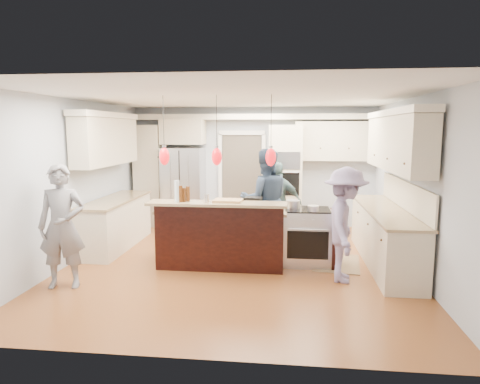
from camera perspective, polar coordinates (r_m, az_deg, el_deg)
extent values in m
plane|color=#985A29|center=(7.17, -0.32, -9.54)|extent=(6.00, 6.00, 0.00)
cube|color=#B2BCC6|center=(9.85, 1.72, 3.37)|extent=(5.50, 0.04, 2.70)
cube|color=#B2BCC6|center=(3.95, -5.41, -4.10)|extent=(5.50, 0.04, 2.70)
cube|color=#B2BCC6|center=(7.70, -21.11, 1.43)|extent=(0.04, 6.00, 2.70)
cube|color=#B2BCC6|center=(7.11, 22.28, 0.84)|extent=(0.04, 6.00, 2.70)
cube|color=white|center=(6.84, -0.33, 12.52)|extent=(5.50, 6.00, 0.04)
cube|color=#B7B7BC|center=(9.79, -7.55, 0.62)|extent=(0.90, 0.70, 1.80)
cube|color=beige|center=(9.51, 6.06, 1.93)|extent=(0.72, 0.64, 2.30)
cube|color=black|center=(9.15, 6.08, 4.20)|extent=(0.60, 0.02, 0.35)
cube|color=black|center=(9.20, 6.04, 1.09)|extent=(0.60, 0.02, 0.50)
cylinder|color=#B7B7BC|center=(9.13, 6.06, 2.62)|extent=(0.55, 0.02, 0.02)
cube|color=beige|center=(10.04, -11.93, 2.14)|extent=(0.60, 0.58, 2.30)
cube|color=beige|center=(9.77, -7.60, 7.96)|extent=(0.95, 0.58, 0.55)
cube|color=beige|center=(9.65, 12.42, 6.64)|extent=(1.70, 0.35, 0.85)
cube|color=beige|center=(9.62, 1.65, 9.99)|extent=(5.30, 0.38, 0.12)
cube|color=#4C443A|center=(9.89, 0.26, 1.64)|extent=(0.90, 0.06, 2.10)
cube|color=white|center=(9.79, 0.24, 7.91)|extent=(1.04, 0.06, 0.10)
cube|color=beige|center=(7.47, 18.68, -5.75)|extent=(0.60, 3.00, 0.88)
cube|color=tan|center=(7.37, 18.84, -2.28)|extent=(0.64, 3.05, 0.04)
cube|color=beige|center=(7.29, 20.17, 6.09)|extent=(0.35, 3.00, 0.85)
cube|color=beige|center=(7.29, 20.28, 9.87)|extent=(0.37, 3.10, 0.10)
cube|color=beige|center=(8.41, -16.16, -4.09)|extent=(0.60, 2.20, 0.88)
cube|color=tan|center=(8.33, -16.29, -0.99)|extent=(0.64, 2.25, 0.04)
cube|color=beige|center=(8.28, -17.36, 6.43)|extent=(0.35, 2.20, 0.85)
cube|color=beige|center=(8.27, -17.45, 9.75)|extent=(0.37, 2.30, 0.10)
cube|color=black|center=(7.22, -2.16, -5.78)|extent=(2.00, 1.00, 0.88)
cube|color=tan|center=(7.13, -2.18, -2.19)|extent=(2.10, 1.10, 0.04)
cube|color=black|center=(6.66, -2.88, -6.10)|extent=(2.00, 0.12, 1.08)
cube|color=tan|center=(6.41, -3.12, -1.56)|extent=(2.10, 0.42, 0.04)
cube|color=black|center=(7.26, 1.78, -1.25)|extent=(0.30, 0.26, 0.14)
cube|color=#B7B7BC|center=(7.15, 8.90, -5.93)|extent=(0.76, 0.66, 0.90)
cube|color=black|center=(6.84, 9.01, -7.03)|extent=(0.65, 0.01, 0.45)
cube|color=black|center=(7.06, 8.98, -2.31)|extent=(0.72, 0.59, 0.02)
cube|color=black|center=(7.19, 12.18, -6.04)|extent=(0.06, 0.71, 0.88)
cylinder|color=black|center=(6.54, -10.17, 9.30)|extent=(0.01, 0.01, 0.75)
ellipsoid|color=red|center=(6.55, -10.05, 4.70)|extent=(0.15, 0.15, 0.26)
cylinder|color=black|center=(6.36, -3.14, 9.45)|extent=(0.01, 0.01, 0.75)
ellipsoid|color=red|center=(6.37, -3.11, 4.72)|extent=(0.15, 0.15, 0.26)
cylinder|color=black|center=(6.28, 4.18, 9.45)|extent=(0.01, 0.01, 0.75)
ellipsoid|color=red|center=(6.29, 4.13, 4.66)|extent=(0.15, 0.15, 0.26)
imported|color=slate|center=(6.43, -22.64, -4.25)|extent=(0.71, 0.54, 1.74)
imported|color=#27364C|center=(7.74, 3.35, -1.11)|extent=(1.04, 0.89, 1.86)
imported|color=#435D5E|center=(8.38, 5.07, -1.38)|extent=(0.97, 0.52, 1.58)
imported|color=#8779A3|center=(6.37, 13.86, -4.27)|extent=(0.76, 1.15, 1.67)
cube|color=olive|center=(7.36, 12.75, -9.22)|extent=(0.86, 1.15, 0.01)
cylinder|color=silver|center=(6.47, -8.39, 0.09)|extent=(0.09, 0.09, 0.33)
cylinder|color=#4E280E|center=(6.51, -6.96, -0.24)|extent=(0.06, 0.06, 0.23)
cylinder|color=#4E280E|center=(6.47, -7.92, -0.23)|extent=(0.08, 0.08, 0.25)
cylinder|color=#4E280E|center=(6.50, -7.46, -0.37)|extent=(0.06, 0.06, 0.21)
cylinder|color=#B7B7BC|center=(6.44, -4.46, -0.80)|extent=(0.08, 0.08, 0.12)
cube|color=tan|center=(6.46, -1.62, -1.14)|extent=(0.44, 0.32, 0.03)
cylinder|color=#B7B7BC|center=(7.06, 7.07, -1.63)|extent=(0.23, 0.23, 0.13)
cylinder|color=#B7B7BC|center=(6.86, 9.73, -2.17)|extent=(0.18, 0.18, 0.09)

